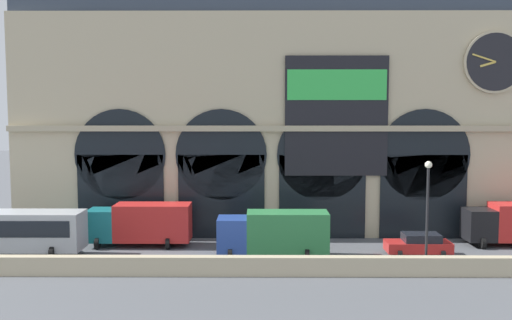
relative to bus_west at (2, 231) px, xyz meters
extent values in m
plane|color=#54565B|center=(18.54, 0.70, -1.78)|extent=(200.00, 200.00, 0.00)
cube|color=#BCAD8C|center=(18.54, -4.36, -1.19)|extent=(90.00, 0.70, 1.18)
cube|color=#BCAD8C|center=(18.54, 8.63, 6.97)|extent=(40.79, 5.87, 17.51)
cube|color=black|center=(6.78, 5.65, 1.50)|extent=(6.71, 0.20, 6.56)
cylinder|color=black|center=(6.78, 5.65, 4.78)|extent=(7.06, 0.20, 7.06)
cube|color=black|center=(14.62, 5.65, 1.50)|extent=(6.71, 0.20, 6.56)
cylinder|color=black|center=(14.62, 5.65, 4.78)|extent=(7.06, 0.20, 7.06)
cube|color=black|center=(22.46, 5.65, 1.50)|extent=(6.71, 0.20, 6.56)
cylinder|color=black|center=(22.46, 5.65, 4.78)|extent=(7.06, 0.20, 7.06)
cube|color=black|center=(30.31, 5.65, 1.50)|extent=(6.71, 0.20, 6.56)
cylinder|color=black|center=(30.31, 5.65, 4.78)|extent=(7.06, 0.20, 7.06)
cylinder|color=#BCAD8C|center=(35.44, 5.55, 11.84)|extent=(4.72, 0.25, 4.72)
cylinder|color=black|center=(35.44, 5.43, 11.84)|extent=(4.37, 0.06, 4.37)
cube|color=gold|center=(34.86, 5.37, 11.68)|extent=(1.20, 0.04, 0.48)
cube|color=gold|center=(34.55, 5.35, 12.13)|extent=(1.81, 0.04, 0.69)
cube|color=black|center=(23.48, 5.53, 7.75)|extent=(7.89, 0.12, 9.18)
cube|color=green|center=(23.48, 5.45, 10.13)|extent=(7.57, 0.04, 2.31)
cube|color=tan|center=(18.54, 5.55, 6.81)|extent=(40.79, 0.50, 0.44)
cube|color=#ADB2B7|center=(0.00, 0.01, 0.02)|extent=(11.00, 2.50, 2.60)
cylinder|color=black|center=(3.85, -1.12, -1.28)|extent=(0.28, 1.00, 1.00)
cylinder|color=black|center=(3.85, 1.13, -1.28)|extent=(0.28, 1.00, 1.00)
cube|color=#19727A|center=(6.00, 3.09, -0.21)|extent=(2.00, 2.30, 2.30)
cube|color=red|center=(9.75, 3.09, -0.01)|extent=(5.50, 2.30, 2.70)
cylinder|color=black|center=(5.90, 2.05, -1.36)|extent=(0.28, 0.84, 0.84)
cylinder|color=black|center=(5.90, 4.12, -1.36)|extent=(0.28, 0.84, 0.84)
cylinder|color=black|center=(11.00, 2.05, -1.36)|extent=(0.28, 0.84, 0.84)
cylinder|color=black|center=(11.00, 4.12, -1.36)|extent=(0.28, 0.84, 0.84)
cube|color=#28479E|center=(15.74, -0.05, -0.21)|extent=(2.00, 2.30, 2.30)
cube|color=#2D7A42|center=(19.49, -0.05, -0.01)|extent=(5.50, 2.30, 2.70)
cylinder|color=black|center=(15.64, -1.08, -1.36)|extent=(0.28, 0.84, 0.84)
cylinder|color=black|center=(15.64, 0.99, -1.36)|extent=(0.28, 0.84, 0.84)
cylinder|color=black|center=(20.74, -1.08, -1.36)|extent=(0.28, 0.84, 0.84)
cylinder|color=black|center=(20.74, 0.99, -1.36)|extent=(0.28, 0.84, 0.84)
cube|color=red|center=(28.49, 0.36, -1.13)|extent=(4.40, 1.80, 0.70)
cube|color=black|center=(28.71, 0.36, -0.51)|extent=(2.46, 1.62, 0.55)
cylinder|color=black|center=(27.03, -0.45, -1.48)|extent=(0.28, 0.60, 0.60)
cylinder|color=black|center=(27.03, 1.17, -1.48)|extent=(0.28, 0.60, 0.60)
cylinder|color=black|center=(29.94, -0.45, -1.48)|extent=(0.28, 0.60, 0.60)
cylinder|color=black|center=(29.94, 1.17, -1.48)|extent=(0.28, 0.60, 0.60)
cube|color=black|center=(33.81, 3.39, -0.21)|extent=(2.00, 2.30, 2.30)
cylinder|color=black|center=(33.71, 2.35, -1.36)|extent=(0.28, 0.84, 0.84)
cylinder|color=black|center=(33.71, 4.42, -1.36)|extent=(0.28, 0.84, 0.84)
cylinder|color=black|center=(27.88, -3.56, 1.47)|extent=(0.16, 0.16, 6.50)
sphere|color=#F2EDCC|center=(27.88, -3.56, 4.90)|extent=(0.44, 0.44, 0.44)
camera|label=1|loc=(17.61, -37.59, 8.20)|focal=39.40mm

